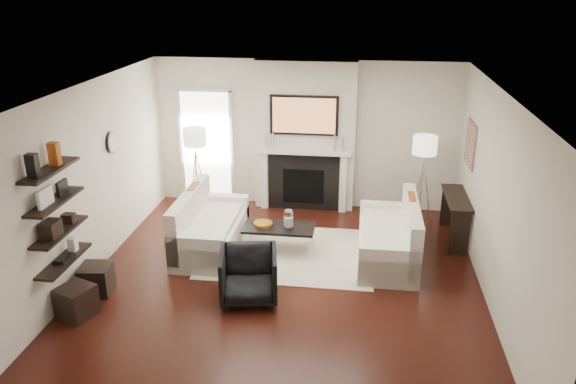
# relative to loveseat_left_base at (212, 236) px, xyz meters

# --- Properties ---
(room_envelope) EXTENTS (6.00, 6.00, 6.00)m
(room_envelope) POSITION_rel_loveseat_left_base_xyz_m (1.26, -0.93, 1.14)
(room_envelope) COLOR black
(room_envelope) RESTS_ON ground
(chimney_breast) EXTENTS (1.80, 0.25, 2.70)m
(chimney_breast) POSITION_rel_loveseat_left_base_xyz_m (1.26, 1.94, 1.14)
(chimney_breast) COLOR silver
(chimney_breast) RESTS_ON floor
(fireplace_surround) EXTENTS (1.30, 0.02, 1.04)m
(fireplace_surround) POSITION_rel_loveseat_left_base_xyz_m (1.26, 1.81, 0.31)
(fireplace_surround) COLOR black
(fireplace_surround) RESTS_ON floor
(firebox) EXTENTS (0.75, 0.02, 0.65)m
(firebox) POSITION_rel_loveseat_left_base_xyz_m (1.26, 1.80, 0.24)
(firebox) COLOR black
(firebox) RESTS_ON floor
(mantel_pilaster_l) EXTENTS (0.12, 0.08, 1.10)m
(mantel_pilaster_l) POSITION_rel_loveseat_left_base_xyz_m (0.54, 1.78, 0.34)
(mantel_pilaster_l) COLOR white
(mantel_pilaster_l) RESTS_ON floor
(mantel_pilaster_r) EXTENTS (0.12, 0.08, 1.10)m
(mantel_pilaster_r) POSITION_rel_loveseat_left_base_xyz_m (1.98, 1.78, 0.34)
(mantel_pilaster_r) COLOR white
(mantel_pilaster_r) RESTS_ON floor
(mantel_shelf) EXTENTS (1.70, 0.18, 0.07)m
(mantel_shelf) POSITION_rel_loveseat_left_base_xyz_m (1.26, 1.76, 0.91)
(mantel_shelf) COLOR white
(mantel_shelf) RESTS_ON chimney_breast
(tv_body) EXTENTS (1.20, 0.06, 0.70)m
(tv_body) POSITION_rel_loveseat_left_base_xyz_m (1.26, 1.78, 1.57)
(tv_body) COLOR black
(tv_body) RESTS_ON chimney_breast
(tv_screen) EXTENTS (1.10, 0.00, 0.62)m
(tv_screen) POSITION_rel_loveseat_left_base_xyz_m (1.26, 1.75, 1.57)
(tv_screen) COLOR #BF723F
(tv_screen) RESTS_ON tv_body
(candlestick_l_tall) EXTENTS (0.04, 0.04, 0.30)m
(candlestick_l_tall) POSITION_rel_loveseat_left_base_xyz_m (0.71, 1.77, 1.09)
(candlestick_l_tall) COLOR silver
(candlestick_l_tall) RESTS_ON mantel_shelf
(candlestick_l_short) EXTENTS (0.04, 0.04, 0.24)m
(candlestick_l_short) POSITION_rel_loveseat_left_base_xyz_m (0.58, 1.77, 1.06)
(candlestick_l_short) COLOR silver
(candlestick_l_short) RESTS_ON mantel_shelf
(candlestick_r_tall) EXTENTS (0.04, 0.04, 0.30)m
(candlestick_r_tall) POSITION_rel_loveseat_left_base_xyz_m (1.81, 1.77, 1.09)
(candlestick_r_tall) COLOR silver
(candlestick_r_tall) RESTS_ON mantel_shelf
(candlestick_r_short) EXTENTS (0.04, 0.04, 0.24)m
(candlestick_r_short) POSITION_rel_loveseat_left_base_xyz_m (1.94, 1.77, 1.06)
(candlestick_r_short) COLOR silver
(candlestick_r_short) RESTS_ON mantel_shelf
(hallway_panel) EXTENTS (0.90, 0.02, 2.10)m
(hallway_panel) POSITION_rel_loveseat_left_base_xyz_m (-0.59, 2.05, 0.84)
(hallway_panel) COLOR white
(hallway_panel) RESTS_ON floor
(door_trim_l) EXTENTS (0.06, 0.06, 2.16)m
(door_trim_l) POSITION_rel_loveseat_left_base_xyz_m (-1.07, 2.03, 0.84)
(door_trim_l) COLOR white
(door_trim_l) RESTS_ON floor
(door_trim_r) EXTENTS (0.06, 0.06, 2.16)m
(door_trim_r) POSITION_rel_loveseat_left_base_xyz_m (-0.11, 2.03, 0.84)
(door_trim_r) COLOR white
(door_trim_r) RESTS_ON floor
(door_trim_top) EXTENTS (1.02, 0.06, 0.06)m
(door_trim_top) POSITION_rel_loveseat_left_base_xyz_m (-0.59, 2.03, 1.92)
(door_trim_top) COLOR white
(door_trim_top) RESTS_ON wall_back
(rug) EXTENTS (2.60, 2.00, 0.01)m
(rug) POSITION_rel_loveseat_left_base_xyz_m (1.23, -0.00, -0.20)
(rug) COLOR beige
(rug) RESTS_ON floor
(loveseat_left_base) EXTENTS (0.85, 1.80, 0.42)m
(loveseat_left_base) POSITION_rel_loveseat_left_base_xyz_m (0.00, 0.00, 0.00)
(loveseat_left_base) COLOR white
(loveseat_left_base) RESTS_ON floor
(loveseat_left_back) EXTENTS (0.18, 1.80, 0.80)m
(loveseat_left_back) POSITION_rel_loveseat_left_base_xyz_m (-0.33, 0.00, 0.32)
(loveseat_left_back) COLOR white
(loveseat_left_back) RESTS_ON floor
(loveseat_left_arm_n) EXTENTS (0.85, 0.18, 0.60)m
(loveseat_left_arm_n) POSITION_rel_loveseat_left_base_xyz_m (0.00, -0.81, 0.09)
(loveseat_left_arm_n) COLOR white
(loveseat_left_arm_n) RESTS_ON floor
(loveseat_left_arm_s) EXTENTS (0.85, 0.18, 0.60)m
(loveseat_left_arm_s) POSITION_rel_loveseat_left_base_xyz_m (0.00, 0.81, 0.09)
(loveseat_left_arm_s) COLOR white
(loveseat_left_arm_s) RESTS_ON floor
(loveseat_left_cushion) EXTENTS (0.63, 1.44, 0.10)m
(loveseat_left_cushion) POSITION_rel_loveseat_left_base_xyz_m (0.05, 0.00, 0.26)
(loveseat_left_cushion) COLOR white
(loveseat_left_cushion) RESTS_ON loveseat_left_base
(pillow_left_orange) EXTENTS (0.10, 0.42, 0.42)m
(pillow_left_orange) POSITION_rel_loveseat_left_base_xyz_m (-0.33, 0.30, 0.52)
(pillow_left_orange) COLOR #A24F14
(pillow_left_orange) RESTS_ON loveseat_left_cushion
(pillow_left_charcoal) EXTENTS (0.10, 0.40, 0.40)m
(pillow_left_charcoal) POSITION_rel_loveseat_left_base_xyz_m (-0.33, -0.30, 0.51)
(pillow_left_charcoal) COLOR black
(pillow_left_charcoal) RESTS_ON loveseat_left_cushion
(loveseat_right_base) EXTENTS (0.85, 1.80, 0.42)m
(loveseat_right_base) POSITION_rel_loveseat_left_base_xyz_m (2.73, 0.00, 0.00)
(loveseat_right_base) COLOR white
(loveseat_right_base) RESTS_ON floor
(loveseat_right_back) EXTENTS (0.18, 1.80, 0.80)m
(loveseat_right_back) POSITION_rel_loveseat_left_base_xyz_m (3.07, 0.00, 0.32)
(loveseat_right_back) COLOR white
(loveseat_right_back) RESTS_ON floor
(loveseat_right_arm_n) EXTENTS (0.85, 0.18, 0.60)m
(loveseat_right_arm_n) POSITION_rel_loveseat_left_base_xyz_m (2.73, -0.81, 0.09)
(loveseat_right_arm_n) COLOR white
(loveseat_right_arm_n) RESTS_ON floor
(loveseat_right_arm_s) EXTENTS (0.85, 0.18, 0.60)m
(loveseat_right_arm_s) POSITION_rel_loveseat_left_base_xyz_m (2.73, 0.81, 0.09)
(loveseat_right_arm_s) COLOR white
(loveseat_right_arm_s) RESTS_ON floor
(loveseat_right_cushion) EXTENTS (0.63, 1.44, 0.10)m
(loveseat_right_cushion) POSITION_rel_loveseat_left_base_xyz_m (2.68, 0.00, 0.26)
(loveseat_right_cushion) COLOR white
(loveseat_right_cushion) RESTS_ON loveseat_right_base
(pillow_right_orange) EXTENTS (0.10, 0.42, 0.42)m
(pillow_right_orange) POSITION_rel_loveseat_left_base_xyz_m (3.07, 0.30, 0.52)
(pillow_right_orange) COLOR #A24F14
(pillow_right_orange) RESTS_ON loveseat_right_cushion
(pillow_right_charcoal) EXTENTS (0.10, 0.40, 0.40)m
(pillow_right_charcoal) POSITION_rel_loveseat_left_base_xyz_m (3.07, -0.30, 0.51)
(pillow_right_charcoal) COLOR black
(pillow_right_charcoal) RESTS_ON loveseat_right_cushion
(coffee_table) EXTENTS (1.10, 0.55, 0.04)m
(coffee_table) POSITION_rel_loveseat_left_base_xyz_m (1.07, 0.07, 0.19)
(coffee_table) COLOR black
(coffee_table) RESTS_ON floor
(coffee_leg_nw) EXTENTS (0.02, 0.02, 0.38)m
(coffee_leg_nw) POSITION_rel_loveseat_left_base_xyz_m (0.57, -0.15, -0.02)
(coffee_leg_nw) COLOR silver
(coffee_leg_nw) RESTS_ON floor
(coffee_leg_ne) EXTENTS (0.02, 0.02, 0.38)m
(coffee_leg_ne) POSITION_rel_loveseat_left_base_xyz_m (1.57, -0.15, -0.02)
(coffee_leg_ne) COLOR silver
(coffee_leg_ne) RESTS_ON floor
(coffee_leg_sw) EXTENTS (0.02, 0.02, 0.38)m
(coffee_leg_sw) POSITION_rel_loveseat_left_base_xyz_m (0.57, 0.29, -0.02)
(coffee_leg_sw) COLOR silver
(coffee_leg_sw) RESTS_ON floor
(coffee_leg_se) EXTENTS (0.02, 0.02, 0.38)m
(coffee_leg_se) POSITION_rel_loveseat_left_base_xyz_m (1.57, 0.29, -0.02)
(coffee_leg_se) COLOR silver
(coffee_leg_se) RESTS_ON floor
(hurricane_glass) EXTENTS (0.15, 0.15, 0.26)m
(hurricane_glass) POSITION_rel_loveseat_left_base_xyz_m (1.22, 0.07, 0.35)
(hurricane_glass) COLOR white
(hurricane_glass) RESTS_ON coffee_table
(hurricane_candle) EXTENTS (0.11, 0.11, 0.17)m
(hurricane_candle) POSITION_rel_loveseat_left_base_xyz_m (1.22, 0.07, 0.29)
(hurricane_candle) COLOR white
(hurricane_candle) RESTS_ON coffee_table
(copper_bowl) EXTENTS (0.29, 0.29, 0.05)m
(copper_bowl) POSITION_rel_loveseat_left_base_xyz_m (0.82, 0.07, 0.24)
(copper_bowl) COLOR #C37420
(copper_bowl) RESTS_ON coffee_table
(armchair) EXTENTS (0.85, 0.81, 0.76)m
(armchair) POSITION_rel_loveseat_left_base_xyz_m (0.87, -1.37, 0.17)
(armchair) COLOR black
(armchair) RESTS_ON floor
(lamp_left_post) EXTENTS (0.02, 0.02, 1.20)m
(lamp_left_post) POSITION_rel_loveseat_left_base_xyz_m (-0.59, 1.32, 0.39)
(lamp_left_post) COLOR silver
(lamp_left_post) RESTS_ON floor
(lamp_left_shade) EXTENTS (0.40, 0.40, 0.30)m
(lamp_left_shade) POSITION_rel_loveseat_left_base_xyz_m (-0.59, 1.32, 1.24)
(lamp_left_shade) COLOR white
(lamp_left_shade) RESTS_ON lamp_left_post
(lamp_left_leg_a) EXTENTS (0.25, 0.02, 1.23)m
(lamp_left_leg_a) POSITION_rel_loveseat_left_base_xyz_m (-0.48, 1.32, 0.39)
(lamp_left_leg_a) COLOR silver
(lamp_left_leg_a) RESTS_ON floor
(lamp_left_leg_b) EXTENTS (0.14, 0.22, 1.23)m
(lamp_left_leg_b) POSITION_rel_loveseat_left_base_xyz_m (-0.64, 1.41, 0.39)
(lamp_left_leg_b) COLOR silver
(lamp_left_leg_b) RESTS_ON floor
(lamp_left_leg_c) EXTENTS (0.14, 0.22, 1.23)m
(lamp_left_leg_c) POSITION_rel_loveseat_left_base_xyz_m (-0.64, 1.22, 0.39)
(lamp_left_leg_c) COLOR silver
(lamp_left_leg_c) RESTS_ON floor
(lamp_right_post) EXTENTS (0.02, 0.02, 1.20)m
(lamp_right_post) POSITION_rel_loveseat_left_base_xyz_m (3.31, 1.33, 0.39)
(lamp_right_post) COLOR silver
(lamp_right_post) RESTS_ON floor
(lamp_right_shade) EXTENTS (0.40, 0.40, 0.30)m
(lamp_right_shade) POSITION_rel_loveseat_left_base_xyz_m (3.31, 1.33, 1.24)
(lamp_right_shade) COLOR white
(lamp_right_shade) RESTS_ON lamp_right_post
(lamp_right_leg_a) EXTENTS (0.25, 0.02, 1.23)m
(lamp_right_leg_a) POSITION_rel_loveseat_left_base_xyz_m (3.42, 1.33, 0.39)
(lamp_right_leg_a) COLOR silver
(lamp_right_leg_a) RESTS_ON floor
(lamp_right_leg_b) EXTENTS (0.14, 0.22, 1.23)m
(lamp_right_leg_b) POSITION_rel_loveseat_left_base_xyz_m (3.26, 1.42, 0.39)
(lamp_right_leg_b) COLOR silver
(lamp_right_leg_b) RESTS_ON floor
(lamp_right_leg_c) EXTENTS (0.14, 0.22, 1.23)m
(lamp_right_leg_c) POSITION_rel_loveseat_left_base_xyz_m (3.26, 1.23, 0.39)
(lamp_right_leg_c) COLOR silver
(lamp_right_leg_c) RESTS_ON floor
(console_top) EXTENTS (0.35, 1.20, 0.04)m
(console_top) POSITION_rel_loveseat_left_base_xyz_m (3.83, 0.86, 0.52)
(console_top) COLOR black
(console_top) RESTS_ON floor
(console_leg_n) EXTENTS (0.30, 0.04, 0.71)m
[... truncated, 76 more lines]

